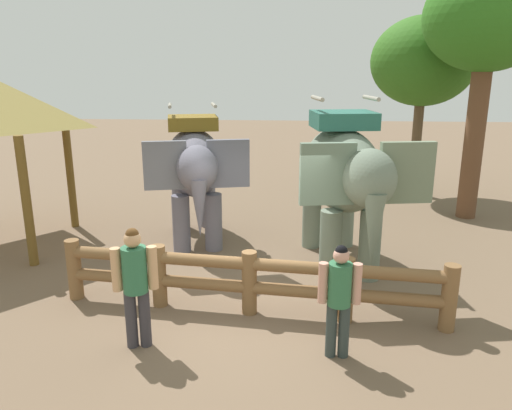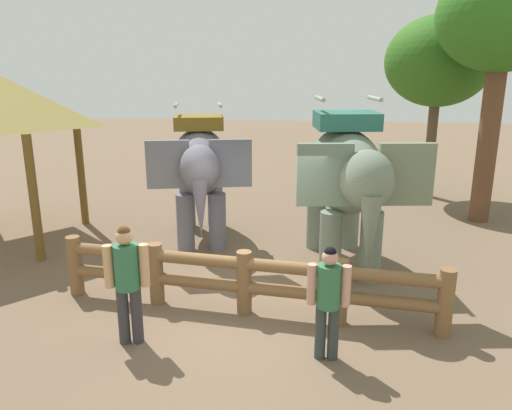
{
  "view_description": "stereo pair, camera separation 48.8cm",
  "coord_description": "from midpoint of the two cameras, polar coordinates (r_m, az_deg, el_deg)",
  "views": [
    {
      "loc": [
        0.63,
        -7.44,
        3.84
      ],
      "look_at": [
        0.0,
        1.3,
        1.4
      ],
      "focal_mm": 34.87,
      "sensor_mm": 36.0,
      "label": 1
    },
    {
      "loc": [
        1.11,
        -7.39,
        3.84
      ],
      "look_at": [
        0.0,
        1.3,
        1.4
      ],
      "focal_mm": 34.87,
      "sensor_mm": 36.0,
      "label": 2
    }
  ],
  "objects": [
    {
      "name": "log_fence",
      "position": [
        7.97,
        -2.55,
        -8.42
      ],
      "size": [
        6.26,
        0.9,
        1.05
      ],
      "color": "brown",
      "rests_on": "ground"
    },
    {
      "name": "tourist_man_in_blue",
      "position": [
        7.15,
        -15.61,
        -8.27
      ],
      "size": [
        0.61,
        0.41,
        1.76
      ],
      "color": "#353238",
      "rests_on": "ground"
    },
    {
      "name": "elephant_near_left",
      "position": [
        11.05,
        -8.33,
        4.36
      ],
      "size": [
        2.3,
        3.67,
        3.07
      ],
      "color": "slate",
      "rests_on": "ground"
    },
    {
      "name": "tree_back_center",
      "position": [
        15.83,
        17.78,
        15.34
      ],
      "size": [
        3.05,
        3.05,
        5.3
      ],
      "color": "brown",
      "rests_on": "ground"
    },
    {
      "name": "tree_far_left",
      "position": [
        13.75,
        24.12,
        18.69
      ],
      "size": [
        3.07,
        3.07,
        6.31
      ],
      "color": "brown",
      "rests_on": "ground"
    },
    {
      "name": "ground_plane",
      "position": [
        8.4,
        -2.35,
        -11.66
      ],
      "size": [
        60.0,
        60.0,
        0.0
      ],
      "primitive_type": "plane",
      "color": "brown"
    },
    {
      "name": "tourist_woman_in_black",
      "position": [
        6.75,
        7.47,
        -10.07
      ],
      "size": [
        0.57,
        0.31,
        1.61
      ],
      "color": "#2E3937",
      "rests_on": "ground"
    },
    {
      "name": "elephant_center",
      "position": [
        9.57,
        8.65,
        3.46
      ],
      "size": [
        2.25,
        3.93,
        3.31
      ],
      "color": "slate",
      "rests_on": "ground"
    }
  ]
}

